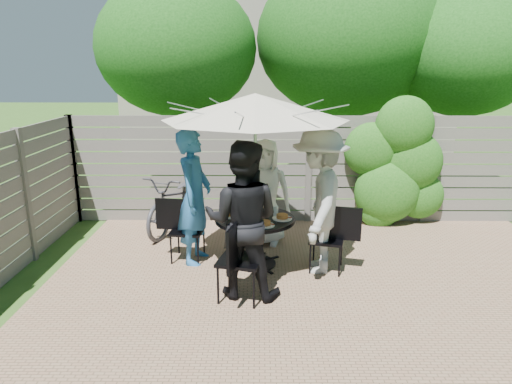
{
  "coord_description": "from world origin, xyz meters",
  "views": [
    {
      "loc": [
        -0.83,
        -4.56,
        2.62
      ],
      "look_at": [
        -0.88,
        1.37,
        0.98
      ],
      "focal_mm": 32.0,
      "sensor_mm": 36.0,
      "label": 1
    }
  ],
  "objects_px": {
    "chair_left": "(187,242)",
    "person_right": "(319,201)",
    "person_front": "(242,221)",
    "plate_left": "(229,214)",
    "plate_back": "(260,208)",
    "plate_front": "(250,225)",
    "chair_front": "(240,276)",
    "person_back": "(265,193)",
    "glass_back": "(251,206)",
    "plate_extra": "(265,224)",
    "syrup_jug": "(251,210)",
    "plate_right": "(282,217)",
    "chair_right": "(327,252)",
    "glass_right": "(276,211)",
    "bicycle": "(179,201)",
    "umbrella": "(255,107)",
    "patio_table": "(255,232)",
    "person_left": "(194,198)",
    "glass_left": "(234,214)",
    "chair_back": "(266,224)",
    "coffee_cup": "(265,209)"
  },
  "relations": [
    {
      "from": "person_back",
      "to": "bicycle",
      "type": "height_order",
      "value": "person_back"
    },
    {
      "from": "glass_right",
      "to": "glass_left",
      "type": "bearing_deg",
      "value": -167.5
    },
    {
      "from": "plate_right",
      "to": "syrup_jug",
      "type": "bearing_deg",
      "value": 163.71
    },
    {
      "from": "person_front",
      "to": "plate_back",
      "type": "relative_size",
      "value": 7.11
    },
    {
      "from": "syrup_jug",
      "to": "plate_right",
      "type": "bearing_deg",
      "value": -16.29
    },
    {
      "from": "person_back",
      "to": "patio_table",
      "type": "bearing_deg",
      "value": -90.0
    },
    {
      "from": "glass_back",
      "to": "coffee_cup",
      "type": "xyz_separation_m",
      "value": [
        0.2,
        -0.07,
        -0.01
      ]
    },
    {
      "from": "person_front",
      "to": "bicycle",
      "type": "height_order",
      "value": "person_front"
    },
    {
      "from": "chair_right",
      "to": "glass_back",
      "type": "height_order",
      "value": "chair_right"
    },
    {
      "from": "person_left",
      "to": "glass_right",
      "type": "relative_size",
      "value": 13.14
    },
    {
      "from": "patio_table",
      "to": "plate_right",
      "type": "bearing_deg",
      "value": -9.5
    },
    {
      "from": "patio_table",
      "to": "syrup_jug",
      "type": "relative_size",
      "value": 7.53
    },
    {
      "from": "person_back",
      "to": "coffee_cup",
      "type": "height_order",
      "value": "person_back"
    },
    {
      "from": "person_front",
      "to": "plate_extra",
      "type": "height_order",
      "value": "person_front"
    },
    {
      "from": "bicycle",
      "to": "person_right",
      "type": "bearing_deg",
      "value": -17.58
    },
    {
      "from": "plate_right",
      "to": "glass_back",
      "type": "distance_m",
      "value": 0.53
    },
    {
      "from": "plate_extra",
      "to": "syrup_jug",
      "type": "relative_size",
      "value": 1.5
    },
    {
      "from": "plate_extra",
      "to": "syrup_jug",
      "type": "height_order",
      "value": "syrup_jug"
    },
    {
      "from": "person_back",
      "to": "glass_back",
      "type": "distance_m",
      "value": 0.58
    },
    {
      "from": "patio_table",
      "to": "glass_back",
      "type": "relative_size",
      "value": 8.61
    },
    {
      "from": "person_front",
      "to": "plate_left",
      "type": "xyz_separation_m",
      "value": [
        -0.22,
        0.88,
        -0.21
      ]
    },
    {
      "from": "person_left",
      "to": "plate_left",
      "type": "relative_size",
      "value": 7.08
    },
    {
      "from": "umbrella",
      "to": "plate_extra",
      "type": "relative_size",
      "value": 11.38
    },
    {
      "from": "chair_back",
      "to": "glass_back",
      "type": "height_order",
      "value": "chair_back"
    },
    {
      "from": "chair_front",
      "to": "person_front",
      "type": "xyz_separation_m",
      "value": [
        0.02,
        0.13,
        0.62
      ]
    },
    {
      "from": "person_back",
      "to": "chair_left",
      "type": "xyz_separation_m",
      "value": [
        -1.09,
        -0.66,
        -0.54
      ]
    },
    {
      "from": "person_front",
      "to": "syrup_jug",
      "type": "height_order",
      "value": "person_front"
    },
    {
      "from": "person_front",
      "to": "glass_back",
      "type": "distance_m",
      "value": 1.11
    },
    {
      "from": "plate_back",
      "to": "plate_extra",
      "type": "distance_m",
      "value": 0.68
    },
    {
      "from": "chair_right",
      "to": "chair_front",
      "type": "bearing_deg",
      "value": 49.12
    },
    {
      "from": "plate_back",
      "to": "plate_front",
      "type": "xyz_separation_m",
      "value": [
        -0.12,
        -0.71,
        0.0
      ]
    },
    {
      "from": "person_front",
      "to": "coffee_cup",
      "type": "height_order",
      "value": "person_front"
    },
    {
      "from": "person_left",
      "to": "plate_front",
      "type": "bearing_deg",
      "value": -113.45
    },
    {
      "from": "chair_front",
      "to": "plate_front",
      "type": "bearing_deg",
      "value": 3.9
    },
    {
      "from": "patio_table",
      "to": "umbrella",
      "type": "xyz_separation_m",
      "value": [
        0.0,
        0.0,
        1.65
      ]
    },
    {
      "from": "patio_table",
      "to": "syrup_jug",
      "type": "distance_m",
      "value": 0.3
    },
    {
      "from": "patio_table",
      "to": "umbrella",
      "type": "relative_size",
      "value": 0.44
    },
    {
      "from": "glass_left",
      "to": "coffee_cup",
      "type": "bearing_deg",
      "value": 32.59
    },
    {
      "from": "umbrella",
      "to": "coffee_cup",
      "type": "xyz_separation_m",
      "value": [
        0.13,
        0.2,
        -1.39
      ]
    },
    {
      "from": "glass_left",
      "to": "bicycle",
      "type": "relative_size",
      "value": 0.08
    },
    {
      "from": "person_left",
      "to": "plate_front",
      "type": "xyz_separation_m",
      "value": [
        0.76,
        -0.49,
        -0.21
      ]
    },
    {
      "from": "glass_right",
      "to": "glass_back",
      "type": "bearing_deg",
      "value": 147.5
    },
    {
      "from": "chair_front",
      "to": "glass_back",
      "type": "distance_m",
      "value": 1.31
    },
    {
      "from": "glass_back",
      "to": "glass_right",
      "type": "bearing_deg",
      "value": -32.5
    },
    {
      "from": "glass_left",
      "to": "person_left",
      "type": "bearing_deg",
      "value": 160.08
    },
    {
      "from": "chair_back",
      "to": "person_front",
      "type": "relative_size",
      "value": 0.46
    },
    {
      "from": "chair_left",
      "to": "person_right",
      "type": "distance_m",
      "value": 1.92
    },
    {
      "from": "person_right",
      "to": "glass_left",
      "type": "height_order",
      "value": "person_right"
    },
    {
      "from": "patio_table",
      "to": "person_back",
      "type": "xyz_separation_m",
      "value": [
        0.14,
        0.82,
        0.32
      ]
    },
    {
      "from": "coffee_cup",
      "to": "chair_right",
      "type": "bearing_deg",
      "value": -23.84
    }
  ]
}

